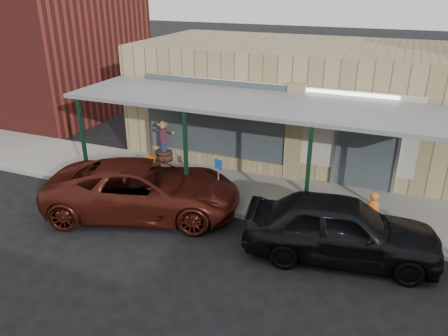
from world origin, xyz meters
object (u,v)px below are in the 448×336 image
at_px(barrel_scarecrow, 164,147).
at_px(barrel_pumpkin, 151,167).
at_px(parked_sedan, 341,228).
at_px(car_maroon, 144,189).
at_px(handicap_sign, 218,175).

relative_size(barrel_scarecrow, barrel_pumpkin, 2.09).
bearing_deg(parked_sedan, car_maroon, 80.31).
bearing_deg(handicap_sign, parked_sedan, 2.65).
distance_m(barrel_pumpkin, parked_sedan, 7.13).
xyz_separation_m(barrel_scarecrow, parked_sedan, (6.96, -3.54, 0.12)).
bearing_deg(barrel_pumpkin, handicap_sign, -19.36).
xyz_separation_m(handicap_sign, car_maroon, (-1.88, -1.14, -0.29)).
bearing_deg(barrel_pumpkin, barrel_scarecrow, 99.34).
xyz_separation_m(barrel_pumpkin, parked_sedan, (6.75, -2.27, 0.39)).
bearing_deg(parked_sedan, handicap_sign, 63.22).
distance_m(barrel_scarecrow, handicap_sign, 3.95).
bearing_deg(barrel_scarecrow, parked_sedan, -47.49).
relative_size(barrel_pumpkin, parked_sedan, 0.15).
relative_size(handicap_sign, car_maroon, 0.25).
xyz_separation_m(parked_sedan, car_maroon, (-5.66, 0.08, -0.03)).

